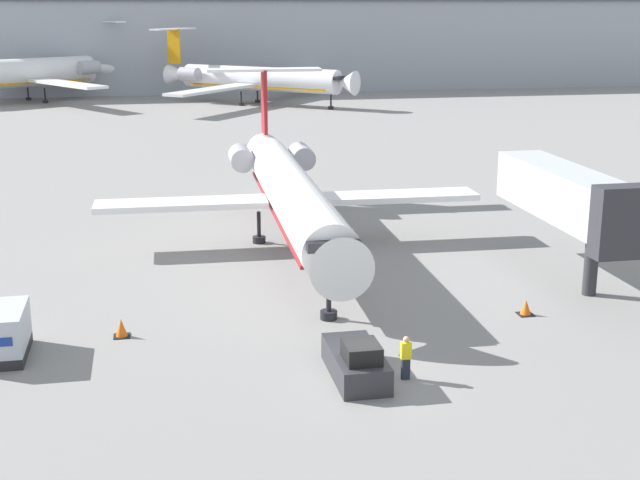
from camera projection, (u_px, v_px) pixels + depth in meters
name	position (u px, v px, depth m)	size (l,w,h in m)	color
ground_plane	(364.00, 383.00, 34.51)	(600.00, 600.00, 0.00)	gray
terminal_building	(191.00, 42.00, 146.26)	(180.00, 16.80, 15.46)	#9EA3AD
airplane_main	(290.00, 190.00, 53.04)	(23.10, 31.82, 9.55)	white
pushback_tug	(356.00, 362.00, 34.86)	(1.90, 4.43, 1.76)	#2D2D33
worker_near_tug	(406.00, 357.00, 34.60)	(0.40, 0.25, 1.78)	#232838
traffic_cone_left	(121.00, 328.00, 39.14)	(0.72, 0.72, 0.82)	black
traffic_cone_right	(526.00, 308.00, 41.90)	(0.72, 0.72, 0.72)	black
airplane_parked_far_left	(29.00, 73.00, 129.48)	(27.64, 33.86, 11.42)	white
airplane_parked_far_right	(254.00, 79.00, 126.58)	(27.79, 30.83, 10.44)	white
jet_bridge	(571.00, 197.00, 46.19)	(3.20, 13.02, 6.19)	#2D2D33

